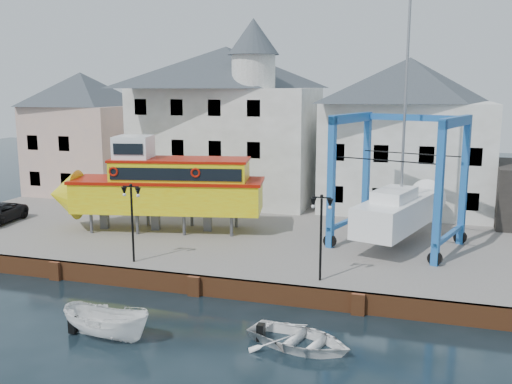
# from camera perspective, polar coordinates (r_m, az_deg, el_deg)

# --- Properties ---
(ground) EXTENTS (140.00, 140.00, 0.00)m
(ground) POSITION_cam_1_polar(r_m,az_deg,el_deg) (28.75, -6.12, -10.23)
(ground) COLOR black
(ground) RESTS_ON ground
(hardstanding) EXTENTS (44.00, 22.00, 1.00)m
(hardstanding) POSITION_cam_1_polar(r_m,az_deg,el_deg) (38.46, 0.33, -4.00)
(hardstanding) COLOR #6A615A
(hardstanding) RESTS_ON ground
(quay_wall) EXTENTS (44.00, 0.47, 1.00)m
(quay_wall) POSITION_cam_1_polar(r_m,az_deg,el_deg) (28.66, -6.06, -9.23)
(quay_wall) COLOR brown
(quay_wall) RESTS_ON ground
(building_pink) EXTENTS (8.00, 7.00, 10.30)m
(building_pink) POSITION_cam_1_polar(r_m,az_deg,el_deg) (51.58, -16.90, 5.64)
(building_pink) COLOR beige
(building_pink) RESTS_ON hardstanding
(building_white_main) EXTENTS (14.00, 8.30, 14.00)m
(building_white_main) POSITION_cam_1_polar(r_m,az_deg,el_deg) (45.87, -2.84, 7.02)
(building_white_main) COLOR beige
(building_white_main) RESTS_ON hardstanding
(building_white_right) EXTENTS (12.00, 8.00, 11.20)m
(building_white_right) POSITION_cam_1_polar(r_m,az_deg,el_deg) (43.82, 14.85, 5.54)
(building_white_right) COLOR beige
(building_white_right) RESTS_ON hardstanding
(lamp_post_left) EXTENTS (1.12, 0.32, 4.20)m
(lamp_post_left) POSITION_cam_1_polar(r_m,az_deg,el_deg) (30.35, -12.34, -1.09)
(lamp_post_left) COLOR black
(lamp_post_left) RESTS_ON hardstanding
(lamp_post_right) EXTENTS (1.12, 0.32, 4.20)m
(lamp_post_right) POSITION_cam_1_polar(r_m,az_deg,el_deg) (26.95, 6.55, -2.38)
(lamp_post_right) COLOR black
(lamp_post_right) RESTS_ON hardstanding
(tour_boat) EXTENTS (14.31, 6.10, 6.07)m
(tour_boat) POSITION_cam_1_polar(r_m,az_deg,el_deg) (36.99, -10.06, 0.57)
(tour_boat) COLOR #59595E
(tour_boat) RESTS_ON hardstanding
(travel_lift) EXTENTS (8.02, 9.94, 14.56)m
(travel_lift) POSITION_cam_1_polar(r_m,az_deg,el_deg) (34.67, 14.45, -1.00)
(travel_lift) COLOR #1466A2
(travel_lift) RESTS_ON hardstanding
(motorboat_a) EXTENTS (4.18, 1.89, 1.57)m
(motorboat_a) POSITION_cam_1_polar(r_m,az_deg,el_deg) (24.86, -14.63, -13.97)
(motorboat_a) COLOR white
(motorboat_a) RESTS_ON ground
(motorboat_b) EXTENTS (4.95, 4.09, 0.89)m
(motorboat_b) POSITION_cam_1_polar(r_m,az_deg,el_deg) (23.46, 4.37, -15.18)
(motorboat_b) COLOR white
(motorboat_b) RESTS_ON ground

